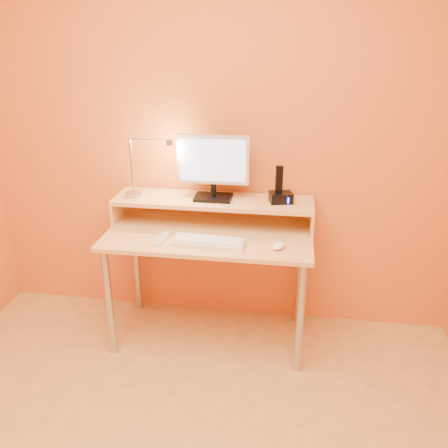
% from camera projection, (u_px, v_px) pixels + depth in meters
% --- Properties ---
extents(wall_back, '(3.00, 0.04, 2.50)m').
position_uv_depth(wall_back, '(217.00, 132.00, 2.81)').
color(wall_back, orange).
rests_on(wall_back, floor).
extents(desk_leg_fl, '(0.04, 0.04, 0.69)m').
position_uv_depth(desk_leg_fl, '(109.00, 303.00, 2.71)').
color(desk_leg_fl, '#AEAEB2').
rests_on(desk_leg_fl, floor).
extents(desk_leg_fr, '(0.04, 0.04, 0.69)m').
position_uv_depth(desk_leg_fr, '(300.00, 319.00, 2.56)').
color(desk_leg_fr, '#AEAEB2').
rests_on(desk_leg_fr, floor).
extents(desk_leg_bl, '(0.04, 0.04, 0.69)m').
position_uv_depth(desk_leg_bl, '(137.00, 264.00, 3.17)').
color(desk_leg_bl, '#AEAEB2').
rests_on(desk_leg_bl, floor).
extents(desk_leg_br, '(0.04, 0.04, 0.69)m').
position_uv_depth(desk_leg_br, '(300.00, 275.00, 3.02)').
color(desk_leg_br, '#AEAEB2').
rests_on(desk_leg_br, floor).
extents(desk_lower, '(1.20, 0.60, 0.02)m').
position_uv_depth(desk_lower, '(209.00, 235.00, 2.72)').
color(desk_lower, tan).
rests_on(desk_lower, floor).
extents(shelf_riser_left, '(0.02, 0.30, 0.14)m').
position_uv_depth(shelf_riser_left, '(120.00, 208.00, 2.91)').
color(shelf_riser_left, tan).
rests_on(shelf_riser_left, desk_lower).
extents(shelf_riser_right, '(0.02, 0.30, 0.14)m').
position_uv_depth(shelf_riser_right, '(312.00, 219.00, 2.75)').
color(shelf_riser_right, tan).
rests_on(shelf_riser_right, desk_lower).
extents(desk_shelf, '(1.20, 0.30, 0.02)m').
position_uv_depth(desk_shelf, '(213.00, 201.00, 2.80)').
color(desk_shelf, tan).
rests_on(desk_shelf, desk_lower).
extents(monitor_foot, '(0.22, 0.16, 0.02)m').
position_uv_depth(monitor_foot, '(213.00, 197.00, 2.79)').
color(monitor_foot, black).
rests_on(monitor_foot, desk_shelf).
extents(monitor_neck, '(0.04, 0.04, 0.07)m').
position_uv_depth(monitor_neck, '(213.00, 190.00, 2.77)').
color(monitor_neck, black).
rests_on(monitor_neck, monitor_foot).
extents(monitor_panel, '(0.42, 0.04, 0.29)m').
position_uv_depth(monitor_panel, '(213.00, 160.00, 2.71)').
color(monitor_panel, silver).
rests_on(monitor_panel, monitor_neck).
extents(monitor_back, '(0.38, 0.02, 0.24)m').
position_uv_depth(monitor_back, '(214.00, 159.00, 2.73)').
color(monitor_back, black).
rests_on(monitor_back, monitor_panel).
extents(monitor_screen, '(0.38, 0.01, 0.25)m').
position_uv_depth(monitor_screen, '(213.00, 161.00, 2.70)').
color(monitor_screen, '#A7BAE3').
rests_on(monitor_screen, monitor_panel).
extents(lamp_base, '(0.10, 0.10, 0.02)m').
position_uv_depth(lamp_base, '(134.00, 195.00, 2.83)').
color(lamp_base, '#AEAEB2').
rests_on(lamp_base, desk_shelf).
extents(lamp_post, '(0.01, 0.01, 0.33)m').
position_uv_depth(lamp_post, '(132.00, 166.00, 2.76)').
color(lamp_post, '#AEAEB2').
rests_on(lamp_post, lamp_base).
extents(lamp_arm, '(0.24, 0.01, 0.01)m').
position_uv_depth(lamp_arm, '(150.00, 139.00, 2.68)').
color(lamp_arm, '#AEAEB2').
rests_on(lamp_arm, lamp_post).
extents(lamp_head, '(0.04, 0.04, 0.03)m').
position_uv_depth(lamp_head, '(170.00, 143.00, 2.67)').
color(lamp_head, '#AEAEB2').
rests_on(lamp_head, lamp_arm).
extents(lamp_bulb, '(0.03, 0.03, 0.00)m').
position_uv_depth(lamp_bulb, '(170.00, 145.00, 2.68)').
color(lamp_bulb, '#FFEAC6').
rests_on(lamp_bulb, lamp_head).
extents(phone_dock, '(0.15, 0.13, 0.06)m').
position_uv_depth(phone_dock, '(281.00, 197.00, 2.73)').
color(phone_dock, black).
rests_on(phone_dock, desk_shelf).
extents(phone_handset, '(0.04, 0.03, 0.16)m').
position_uv_depth(phone_handset, '(279.00, 179.00, 2.69)').
color(phone_handset, black).
rests_on(phone_handset, phone_dock).
extents(phone_led, '(0.01, 0.00, 0.04)m').
position_uv_depth(phone_led, '(288.00, 201.00, 2.68)').
color(phone_led, '#1B3DFB').
rests_on(phone_led, phone_dock).
extents(keyboard, '(0.41, 0.15, 0.02)m').
position_uv_depth(keyboard, '(208.00, 242.00, 2.58)').
color(keyboard, white).
rests_on(keyboard, desk_lower).
extents(mouse, '(0.09, 0.12, 0.03)m').
position_uv_depth(mouse, '(279.00, 246.00, 2.52)').
color(mouse, white).
rests_on(mouse, desk_lower).
extents(remote_control, '(0.06, 0.17, 0.02)m').
position_uv_depth(remote_control, '(162.00, 239.00, 2.63)').
color(remote_control, white).
rests_on(remote_control, desk_lower).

